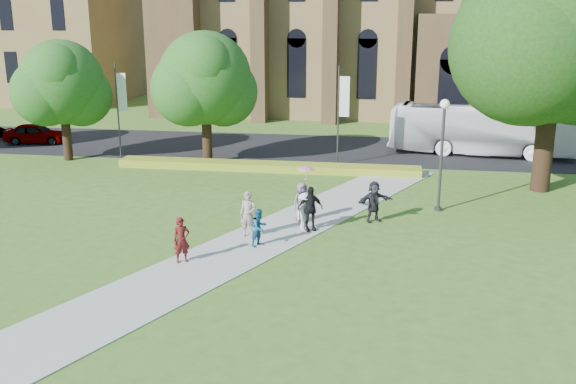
% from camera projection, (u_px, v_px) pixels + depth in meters
% --- Properties ---
extents(ground, '(160.00, 160.00, 0.00)m').
position_uv_depth(ground, '(254.00, 249.00, 25.18)').
color(ground, '#3F611D').
rests_on(ground, ground).
extents(road, '(160.00, 10.00, 0.02)m').
position_uv_depth(road, '(314.00, 148.00, 44.22)').
color(road, black).
rests_on(road, ground).
extents(footpath, '(15.58, 28.54, 0.04)m').
position_uv_depth(footpath, '(259.00, 240.00, 26.13)').
color(footpath, '#B2B2A8').
rests_on(footpath, ground).
extents(flower_hedge, '(18.00, 1.40, 0.45)m').
position_uv_depth(flower_hedge, '(267.00, 167.00, 37.99)').
color(flower_hedge, gold).
rests_on(flower_hedge, ground).
extents(building_west, '(22.00, 14.00, 18.30)m').
position_uv_depth(building_west, '(21.00, 12.00, 67.87)').
color(building_west, olive).
rests_on(building_west, ground).
extents(streetlamp, '(0.44, 0.44, 5.24)m').
position_uv_depth(streetlamp, '(442.00, 142.00, 29.36)').
color(streetlamp, '#38383D').
rests_on(streetlamp, ground).
extents(large_tree, '(9.60, 9.60, 13.20)m').
position_uv_depth(large_tree, '(557.00, 26.00, 31.45)').
color(large_tree, '#332114').
rests_on(large_tree, ground).
extents(street_tree_0, '(5.20, 5.20, 7.50)m').
position_uv_depth(street_tree_0, '(62.00, 83.00, 39.49)').
color(street_tree_0, '#332114').
rests_on(street_tree_0, ground).
extents(street_tree_1, '(5.60, 5.60, 8.05)m').
position_uv_depth(street_tree_1, '(205.00, 78.00, 38.50)').
color(street_tree_1, '#332114').
rests_on(street_tree_1, ground).
extents(banner_pole_0, '(0.70, 0.10, 6.00)m').
position_uv_depth(banner_pole_0, '(340.00, 110.00, 38.43)').
color(banner_pole_0, '#38383D').
rests_on(banner_pole_0, ground).
extents(banner_pole_1, '(0.70, 0.10, 6.00)m').
position_uv_depth(banner_pole_1, '(119.00, 105.00, 40.55)').
color(banner_pole_1, '#38383D').
rests_on(banner_pole_1, ground).
extents(tour_coach, '(12.15, 4.20, 3.31)m').
position_uv_depth(tour_coach, '(482.00, 130.00, 41.86)').
color(tour_coach, white).
rests_on(tour_coach, road).
extents(car_0, '(4.54, 2.41, 1.47)m').
position_uv_depth(car_0, '(36.00, 133.00, 45.70)').
color(car_0, gray).
rests_on(car_0, road).
extents(pedestrian_0, '(0.75, 0.68, 1.72)m').
position_uv_depth(pedestrian_0, '(181.00, 240.00, 23.59)').
color(pedestrian_0, '#4E1112').
rests_on(pedestrian_0, footpath).
extents(pedestrian_1, '(0.89, 0.94, 1.52)m').
position_uv_depth(pedestrian_1, '(259.00, 227.00, 25.29)').
color(pedestrian_1, '#195A81').
rests_on(pedestrian_1, footpath).
extents(pedestrian_2, '(1.03, 1.20, 1.61)m').
position_uv_depth(pedestrian_2, '(305.00, 211.00, 27.24)').
color(pedestrian_2, silver).
rests_on(pedestrian_2, footpath).
extents(pedestrian_3, '(1.22, 0.89, 1.92)m').
position_uv_depth(pedestrian_3, '(310.00, 209.00, 27.08)').
color(pedestrian_3, black).
rests_on(pedestrian_3, footpath).
extents(pedestrian_4, '(1.01, 0.95, 1.74)m').
position_uv_depth(pedestrian_4, '(302.00, 202.00, 28.37)').
color(pedestrian_4, slate).
rests_on(pedestrian_4, footpath).
extents(pedestrian_5, '(1.73, 1.32, 1.82)m').
position_uv_depth(pedestrian_5, '(374.00, 201.00, 28.30)').
color(pedestrian_5, '#222128').
rests_on(pedestrian_5, footpath).
extents(pedestrian_6, '(0.71, 0.48, 1.91)m').
position_uv_depth(pedestrian_6, '(248.00, 214.00, 26.30)').
color(pedestrian_6, gray).
rests_on(pedestrian_6, footpath).
extents(parasol, '(0.94, 0.94, 0.65)m').
position_uv_depth(parasol, '(306.00, 175.00, 28.12)').
color(parasol, '#E4A1A7').
rests_on(parasol, pedestrian_4).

